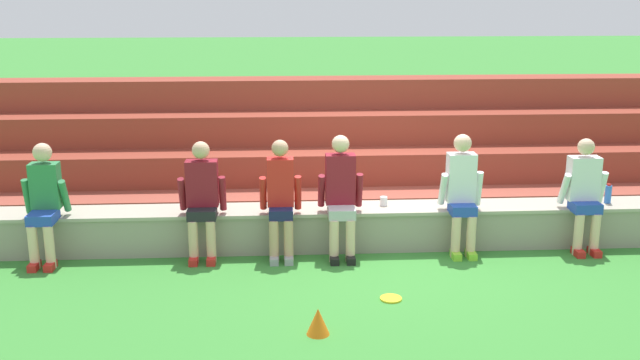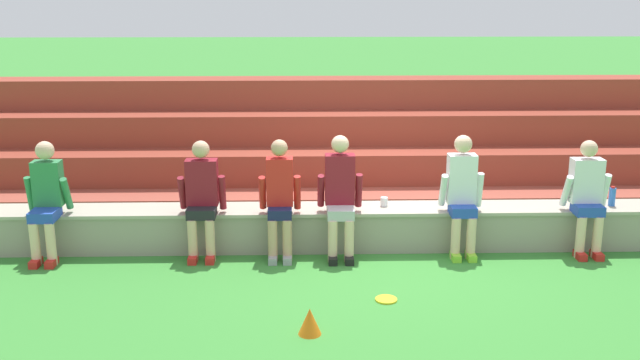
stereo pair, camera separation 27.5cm
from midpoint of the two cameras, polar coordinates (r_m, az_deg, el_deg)
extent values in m
plane|color=#388433|center=(8.78, 5.18, -5.79)|extent=(80.00, 80.00, 0.00)
cube|color=gray|center=(8.94, 5.03, -3.70)|extent=(9.60, 0.51, 0.50)
cube|color=#ABA28E|center=(8.87, 5.06, -2.26)|extent=(9.64, 0.55, 0.04)
cube|color=#9B4535|center=(9.76, 4.46, -2.28)|extent=(11.41, 0.60, 0.44)
cube|color=maroon|center=(10.28, 4.14, -0.14)|extent=(11.41, 0.60, 0.88)
cube|color=maroon|center=(10.80, 3.86, 1.80)|extent=(11.41, 0.60, 1.31)
cube|color=brown|center=(11.34, 3.60, 3.56)|extent=(11.41, 0.60, 1.75)
cylinder|color=beige|center=(8.89, -20.53, -4.72)|extent=(0.11, 0.11, 0.50)
cylinder|color=beige|center=(8.83, -19.43, -4.74)|extent=(0.11, 0.11, 0.50)
cube|color=red|center=(8.92, -20.49, -6.08)|extent=(0.10, 0.22, 0.08)
cube|color=red|center=(8.87, -19.39, -6.11)|extent=(0.10, 0.22, 0.08)
cube|color=#2347B2|center=(8.90, -19.86, -2.56)|extent=(0.29, 0.36, 0.12)
cube|color=#2D7F47|center=(9.00, -19.66, -0.25)|extent=(0.32, 0.20, 0.53)
sphere|color=beige|center=(8.91, -19.87, 2.19)|extent=(0.21, 0.21, 0.21)
cylinder|color=#2D7F47|center=(9.08, -20.90, -1.01)|extent=(0.08, 0.16, 0.43)
cylinder|color=#2D7F47|center=(8.95, -18.34, -1.01)|extent=(0.08, 0.24, 0.42)
cylinder|color=#DBAD89|center=(8.55, -9.00, -4.70)|extent=(0.11, 0.11, 0.50)
cylinder|color=#DBAD89|center=(8.53, -7.65, -4.70)|extent=(0.11, 0.11, 0.50)
cube|color=red|center=(8.58, -8.98, -6.12)|extent=(0.10, 0.22, 0.08)
cube|color=red|center=(8.56, -7.63, -6.12)|extent=(0.10, 0.22, 0.08)
cube|color=black|center=(8.55, -8.32, -2.52)|extent=(0.33, 0.28, 0.12)
cube|color=maroon|center=(8.60, -8.29, -0.17)|extent=(0.37, 0.20, 0.54)
sphere|color=#DBAD89|center=(8.50, -8.39, 2.38)|extent=(0.20, 0.20, 0.20)
cylinder|color=maroon|center=(8.64, -9.82, -0.99)|extent=(0.08, 0.22, 0.42)
cylinder|color=maroon|center=(8.58, -6.73, -0.98)|extent=(0.08, 0.17, 0.43)
cylinder|color=tan|center=(8.45, -2.78, -4.76)|extent=(0.11, 0.11, 0.50)
cylinder|color=tan|center=(8.45, -1.64, -4.76)|extent=(0.11, 0.11, 0.50)
cube|color=#99999E|center=(8.49, -2.77, -6.20)|extent=(0.10, 0.22, 0.08)
cube|color=#99999E|center=(8.48, -1.63, -6.19)|extent=(0.10, 0.22, 0.08)
cube|color=#191E47|center=(8.47, -2.22, -2.53)|extent=(0.28, 0.31, 0.12)
cube|color=red|center=(8.49, -2.23, -0.12)|extent=(0.31, 0.20, 0.56)
sphere|color=tan|center=(8.40, -2.26, 2.52)|extent=(0.20, 0.20, 0.20)
cylinder|color=red|center=(8.51, -3.59, -0.99)|extent=(0.08, 0.21, 0.42)
cylinder|color=red|center=(8.50, -0.86, -0.97)|extent=(0.08, 0.18, 0.43)
cylinder|color=beige|center=(8.43, 1.94, -4.81)|extent=(0.11, 0.11, 0.50)
cylinder|color=beige|center=(8.44, 3.23, -4.79)|extent=(0.11, 0.11, 0.50)
cube|color=black|center=(8.46, 1.94, -6.24)|extent=(0.10, 0.22, 0.08)
cube|color=black|center=(8.48, 3.23, -6.22)|extent=(0.10, 0.22, 0.08)
cube|color=#B2B2B7|center=(8.47, 2.54, -2.53)|extent=(0.31, 0.35, 0.12)
cube|color=maroon|center=(8.55, 2.48, 0.07)|extent=(0.34, 0.20, 0.59)
sphere|color=beige|center=(8.45, 2.51, 2.81)|extent=(0.21, 0.21, 0.21)
cylinder|color=maroon|center=(8.55, 0.99, -0.84)|extent=(0.08, 0.22, 0.42)
cylinder|color=maroon|center=(8.58, 3.96, -0.81)|extent=(0.08, 0.18, 0.43)
cylinder|color=beige|center=(8.69, 11.44, -4.49)|extent=(0.11, 0.11, 0.50)
cylinder|color=beige|center=(8.73, 12.60, -4.46)|extent=(0.11, 0.11, 0.50)
cube|color=#8CD833|center=(8.72, 11.43, -5.89)|extent=(0.10, 0.22, 0.08)
cube|color=#8CD833|center=(8.76, 12.59, -5.85)|extent=(0.10, 0.22, 0.08)
cube|color=#2347B2|center=(8.72, 11.96, -2.34)|extent=(0.30, 0.29, 0.12)
cube|color=white|center=(8.76, 11.87, 0.10)|extent=(0.33, 0.20, 0.58)
sphere|color=beige|center=(8.66, 12.02, 2.76)|extent=(0.21, 0.21, 0.21)
cylinder|color=white|center=(8.72, 10.49, -0.78)|extent=(0.08, 0.23, 0.42)
cylinder|color=white|center=(8.82, 13.21, -0.75)|extent=(0.08, 0.15, 0.43)
cylinder|color=beige|center=(9.13, 20.49, -4.21)|extent=(0.11, 0.11, 0.50)
cylinder|color=beige|center=(9.20, 21.64, -4.17)|extent=(0.11, 0.11, 0.50)
cube|color=red|center=(9.16, 20.46, -5.54)|extent=(0.10, 0.22, 0.08)
cube|color=red|center=(9.24, 21.61, -5.49)|extent=(0.10, 0.22, 0.08)
cube|color=#2347B2|center=(9.18, 20.98, -2.16)|extent=(0.33, 0.29, 0.12)
cube|color=white|center=(9.21, 20.87, -0.04)|extent=(0.36, 0.20, 0.53)
sphere|color=beige|center=(9.12, 21.09, 2.29)|extent=(0.20, 0.20, 0.20)
cylinder|color=white|center=(9.13, 19.51, -0.80)|extent=(0.08, 0.25, 0.41)
cylinder|color=white|center=(9.31, 22.16, -0.76)|extent=(0.08, 0.19, 0.43)
cylinder|color=blue|center=(9.60, 22.62, -1.23)|extent=(0.08, 0.08, 0.22)
cylinder|color=red|center=(9.57, 22.69, -0.53)|extent=(0.05, 0.05, 0.02)
cylinder|color=white|center=(8.91, 5.91, -1.70)|extent=(0.09, 0.09, 0.11)
cylinder|color=yellow|center=(7.55, 6.24, -9.26)|extent=(0.22, 0.22, 0.02)
cone|color=orange|center=(6.78, 0.38, -10.99)|extent=(0.21, 0.21, 0.25)
camera|label=1|loc=(0.14, -89.10, 0.24)|focal=40.98mm
camera|label=2|loc=(0.14, 90.90, -0.24)|focal=40.98mm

